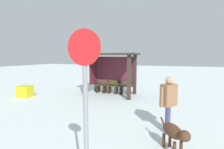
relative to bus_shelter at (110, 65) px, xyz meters
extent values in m
plane|color=white|center=(0.10, -0.20, -1.66)|extent=(60.00, 60.00, 0.00)
cube|color=#362923|center=(-1.11, -0.88, -0.55)|extent=(0.17, 0.17, 2.23)
cube|color=#362923|center=(1.32, -0.88, -0.55)|extent=(0.17, 0.17, 2.23)
cube|color=#362923|center=(-1.11, 0.48, -0.55)|extent=(0.17, 0.17, 2.23)
cube|color=#362923|center=(1.32, 0.48, -0.55)|extent=(0.17, 0.17, 2.23)
cube|color=#2D281B|center=(0.10, -0.20, 0.61)|extent=(2.91, 1.83, 0.09)
cube|color=maroon|center=(0.10, 0.48, -0.35)|extent=(2.26, 0.08, 1.62)
cube|color=#362923|center=(0.10, 0.46, -1.22)|extent=(2.26, 0.06, 0.08)
cube|color=maroon|center=(-1.11, 0.04, -0.35)|extent=(0.08, 0.74, 1.62)
cube|color=brown|center=(-0.62, 0.18, -1.22)|extent=(0.63, 0.41, 0.04)
cube|color=brown|center=(-0.62, 0.36, -1.02)|extent=(0.60, 0.04, 0.20)
cube|color=black|center=(-0.41, 0.18, -1.45)|extent=(0.12, 0.35, 0.42)
cube|color=black|center=(-0.84, 0.18, -1.45)|extent=(0.12, 0.35, 0.42)
cube|color=#473F14|center=(0.10, 0.18, -1.22)|extent=(0.63, 0.37, 0.04)
cube|color=#473F14|center=(0.10, 0.34, -1.02)|extent=(0.60, 0.04, 0.20)
cube|color=#2E1E18|center=(0.32, 0.18, -1.45)|extent=(0.12, 0.31, 0.42)
cube|color=#2E1E18|center=(-0.11, 0.18, -1.45)|extent=(0.12, 0.31, 0.42)
cube|color=#4A392D|center=(0.83, 0.18, -1.21)|extent=(0.63, 0.37, 0.04)
cube|color=#4A392D|center=(0.83, 0.34, -1.01)|extent=(0.60, 0.04, 0.20)
cube|color=black|center=(1.04, 0.18, -1.44)|extent=(0.12, 0.31, 0.44)
cube|color=black|center=(0.62, 0.18, -1.44)|extent=(0.12, 0.31, 0.44)
cube|color=#966B46|center=(3.23, -3.93, -0.59)|extent=(0.48, 0.50, 0.61)
sphere|color=tan|center=(3.23, -3.93, -0.18)|extent=(0.21, 0.21, 0.21)
cylinder|color=#434169|center=(3.23, -4.05, -1.28)|extent=(0.20, 0.20, 0.77)
cylinder|color=#434169|center=(3.23, -3.80, -1.28)|extent=(0.20, 0.20, 0.77)
cylinder|color=#966B46|center=(3.06, -4.13, -0.62)|extent=(0.13, 0.13, 0.55)
cylinder|color=#966B46|center=(3.40, -3.72, -0.62)|extent=(0.13, 0.13, 0.55)
ellipsoid|color=#52301E|center=(3.35, -4.91, -1.18)|extent=(0.59, 0.66, 0.31)
sphere|color=#52301E|center=(3.58, -5.22, -1.12)|extent=(0.23, 0.23, 0.23)
cylinder|color=#52301E|center=(3.13, -4.62, -1.14)|extent=(0.17, 0.21, 0.23)
cylinder|color=#52301E|center=(3.40, -5.12, -1.50)|extent=(0.07, 0.07, 0.32)
cylinder|color=#52301E|center=(3.54, -5.02, -1.50)|extent=(0.07, 0.07, 0.32)
cylinder|color=#52301E|center=(3.17, -4.81, -1.50)|extent=(0.07, 0.07, 0.32)
cylinder|color=#52301E|center=(3.30, -4.71, -1.50)|extent=(0.07, 0.07, 0.32)
cylinder|color=gray|center=(2.29, -6.96, -0.44)|extent=(0.06, 0.06, 2.44)
cylinder|color=red|center=(2.29, -6.98, 0.59)|extent=(0.44, 0.02, 0.44)
cube|color=yellow|center=(-4.00, -2.21, -1.36)|extent=(0.76, 0.64, 0.59)
camera|label=1|loc=(3.29, -8.74, 0.49)|focal=26.60mm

